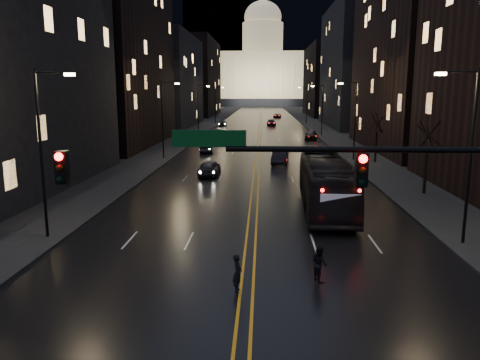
# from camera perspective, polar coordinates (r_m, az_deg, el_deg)

# --- Properties ---
(ground) EXTENTS (900.00, 900.00, 0.00)m
(ground) POSITION_cam_1_polar(r_m,az_deg,el_deg) (15.84, 0.32, -19.04)
(ground) COLOR black
(ground) RESTS_ON ground
(road) EXTENTS (20.00, 320.00, 0.02)m
(road) POSITION_cam_1_polar(r_m,az_deg,el_deg) (143.94, 2.59, 7.65)
(road) COLOR black
(road) RESTS_ON ground
(sidewalk_left) EXTENTS (8.00, 320.00, 0.16)m
(sidewalk_left) POSITION_cam_1_polar(r_m,az_deg,el_deg) (144.68, -3.01, 7.69)
(sidewalk_left) COLOR black
(sidewalk_left) RESTS_ON ground
(sidewalk_right) EXTENTS (8.00, 320.00, 0.16)m
(sidewalk_right) POSITION_cam_1_polar(r_m,az_deg,el_deg) (144.56, 8.20, 7.60)
(sidewalk_right) COLOR black
(sidewalk_right) RESTS_ON ground
(center_line) EXTENTS (0.62, 320.00, 0.01)m
(center_line) POSITION_cam_1_polar(r_m,az_deg,el_deg) (143.94, 2.59, 7.66)
(center_line) COLOR orange
(center_line) RESTS_ON road
(building_left_mid) EXTENTS (12.00, 30.00, 28.00)m
(building_left_mid) POSITION_cam_1_polar(r_m,az_deg,el_deg) (71.35, -15.38, 15.35)
(building_left_mid) COLOR black
(building_left_mid) RESTS_ON ground
(building_left_far) EXTENTS (12.00, 34.00, 20.00)m
(building_left_far) POSITION_cam_1_polar(r_m,az_deg,el_deg) (107.93, -8.93, 11.80)
(building_left_far) COLOR black
(building_left_far) RESTS_ON ground
(building_left_dist) EXTENTS (12.00, 40.00, 24.00)m
(building_left_dist) POSITION_cam_1_polar(r_m,az_deg,el_deg) (155.29, -5.31, 12.27)
(building_left_dist) COLOR black
(building_left_dist) RESTS_ON ground
(building_right_tall) EXTENTS (12.00, 30.00, 38.00)m
(building_right_tall) POSITION_cam_1_polar(r_m,az_deg,el_deg) (67.83, 21.57, 19.52)
(building_right_tall) COLOR black
(building_right_tall) RESTS_ON ground
(building_right_mid) EXTENTS (12.00, 34.00, 26.00)m
(building_right_mid) POSITION_cam_1_polar(r_m,az_deg,el_deg) (107.80, 14.09, 13.21)
(building_right_mid) COLOR black
(building_right_mid) RESTS_ON ground
(building_right_dist) EXTENTS (12.00, 40.00, 22.00)m
(building_right_dist) POSITION_cam_1_polar(r_m,az_deg,el_deg) (155.11, 10.59, 11.77)
(building_right_dist) COLOR black
(building_right_dist) RESTS_ON ground
(mountain_ridge) EXTENTS (520.00, 60.00, 130.00)m
(mountain_ridge) POSITION_cam_1_polar(r_m,az_deg,el_deg) (399.80, 8.92, 18.89)
(mountain_ridge) COLOR black
(mountain_ridge) RESTS_ON ground
(capitol) EXTENTS (90.00, 50.00, 58.50)m
(capitol) POSITION_cam_1_polar(r_m,az_deg,el_deg) (263.89, 2.74, 12.80)
(capitol) COLOR black
(capitol) RESTS_ON ground
(traffic_signal) EXTENTS (17.29, 0.45, 7.00)m
(traffic_signal) POSITION_cam_1_polar(r_m,az_deg,el_deg) (14.98, 23.54, -0.80)
(traffic_signal) COLOR black
(traffic_signal) RESTS_ON ground
(streetlamp_right_near) EXTENTS (2.13, 0.25, 9.00)m
(streetlamp_right_near) POSITION_cam_1_polar(r_m,az_deg,el_deg) (25.99, 26.00, 3.53)
(streetlamp_right_near) COLOR black
(streetlamp_right_near) RESTS_ON ground
(streetlamp_left_near) EXTENTS (2.13, 0.25, 9.00)m
(streetlamp_left_near) POSITION_cam_1_polar(r_m,az_deg,el_deg) (26.47, -22.78, 3.89)
(streetlamp_left_near) COLOR black
(streetlamp_left_near) RESTS_ON ground
(streetlamp_right_mid) EXTENTS (2.13, 0.25, 9.00)m
(streetlamp_right_mid) POSITION_cam_1_polar(r_m,az_deg,el_deg) (54.76, 13.68, 7.57)
(streetlamp_right_mid) COLOR black
(streetlamp_right_mid) RESTS_ON ground
(streetlamp_left_mid) EXTENTS (2.13, 0.25, 9.00)m
(streetlamp_left_mid) POSITION_cam_1_polar(r_m,az_deg,el_deg) (55.00, -9.25, 7.75)
(streetlamp_left_mid) COLOR black
(streetlamp_left_mid) RESTS_ON ground
(streetlamp_right_far) EXTENTS (2.13, 0.25, 9.00)m
(streetlamp_right_far) POSITION_cam_1_polar(r_m,az_deg,el_deg) (84.40, 9.88, 8.74)
(streetlamp_right_far) COLOR black
(streetlamp_right_far) RESTS_ON ground
(streetlamp_left_far) EXTENTS (2.13, 0.25, 9.00)m
(streetlamp_left_far) POSITION_cam_1_polar(r_m,az_deg,el_deg) (84.55, -5.01, 8.86)
(streetlamp_left_far) COLOR black
(streetlamp_left_far) RESTS_ON ground
(streetlamp_right_dist) EXTENTS (2.13, 0.25, 9.00)m
(streetlamp_right_dist) POSITION_cam_1_polar(r_m,az_deg,el_deg) (114.22, 8.04, 9.29)
(streetlamp_right_dist) COLOR black
(streetlamp_right_dist) RESTS_ON ground
(streetlamp_left_dist) EXTENTS (2.13, 0.25, 9.00)m
(streetlamp_left_dist) POSITION_cam_1_polar(r_m,az_deg,el_deg) (114.33, -2.96, 9.38)
(streetlamp_left_dist) COLOR black
(streetlamp_left_dist) RESTS_ON ground
(tree_right_mid) EXTENTS (2.40, 2.40, 6.65)m
(tree_right_mid) POSITION_cam_1_polar(r_m,az_deg,el_deg) (37.97, 21.96, 4.95)
(tree_right_mid) COLOR black
(tree_right_mid) RESTS_ON ground
(tree_right_far) EXTENTS (2.40, 2.40, 6.65)m
(tree_right_far) POSITION_cam_1_polar(r_m,az_deg,el_deg) (53.30, 16.38, 6.76)
(tree_right_far) COLOR black
(tree_right_far) RESTS_ON ground
(bus) EXTENTS (3.35, 12.56, 3.47)m
(bus) POSITION_cam_1_polar(r_m,az_deg,el_deg) (31.80, 10.42, -0.52)
(bus) COLOR black
(bus) RESTS_ON ground
(oncoming_car_a) EXTENTS (1.98, 4.54, 1.52)m
(oncoming_car_a) POSITION_cam_1_polar(r_m,az_deg,el_deg) (44.13, -3.75, 1.49)
(oncoming_car_a) COLOR black
(oncoming_car_a) RESTS_ON ground
(oncoming_car_b) EXTENTS (1.88, 4.64, 1.50)m
(oncoming_car_b) POSITION_cam_1_polar(r_m,az_deg,el_deg) (60.83, -4.06, 4.04)
(oncoming_car_b) COLOR black
(oncoming_car_b) RESTS_ON ground
(oncoming_car_c) EXTENTS (2.60, 5.40, 1.48)m
(oncoming_car_c) POSITION_cam_1_polar(r_m,az_deg,el_deg) (81.48, -2.02, 5.77)
(oncoming_car_c) COLOR black
(oncoming_car_c) RESTS_ON ground
(oncoming_car_d) EXTENTS (2.13, 4.55, 1.29)m
(oncoming_car_d) POSITION_cam_1_polar(r_m,az_deg,el_deg) (106.20, -2.13, 6.88)
(oncoming_car_d) COLOR black
(oncoming_car_d) RESTS_ON ground
(receding_car_a) EXTENTS (2.14, 4.88, 1.56)m
(receding_car_a) POSITION_cam_1_polar(r_m,az_deg,el_deg) (51.43, 4.91, 2.82)
(receding_car_a) COLOR black
(receding_car_a) RESTS_ON ground
(receding_car_b) EXTENTS (2.54, 5.01, 1.63)m
(receding_car_b) POSITION_cam_1_polar(r_m,az_deg,el_deg) (77.89, 8.66, 5.47)
(receding_car_b) COLOR black
(receding_car_b) RESTS_ON ground
(receding_car_c) EXTENTS (2.14, 4.90, 1.40)m
(receding_car_c) POSITION_cam_1_polar(r_m,az_deg,el_deg) (108.02, 3.84, 6.96)
(receding_car_c) COLOR black
(receding_car_c) RESTS_ON ground
(receding_car_d) EXTENTS (2.57, 4.89, 1.31)m
(receding_car_d) POSITION_cam_1_polar(r_m,az_deg,el_deg) (140.94, 4.57, 7.83)
(receding_car_d) COLOR black
(receding_car_d) RESTS_ON ground
(pedestrian_a) EXTENTS (0.42, 0.60, 1.54)m
(pedestrian_a) POSITION_cam_1_polar(r_m,az_deg,el_deg) (18.91, -0.32, -11.29)
(pedestrian_a) COLOR black
(pedestrian_a) RESTS_ON ground
(pedestrian_b) EXTENTS (0.66, 0.84, 1.52)m
(pedestrian_b) POSITION_cam_1_polar(r_m,az_deg,el_deg) (20.18, 9.66, -10.02)
(pedestrian_b) COLOR black
(pedestrian_b) RESTS_ON ground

